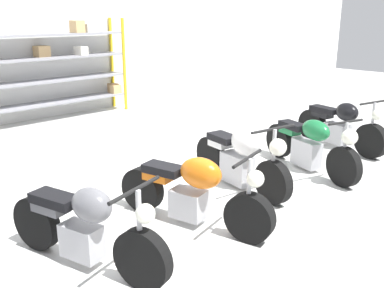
{
  "coord_description": "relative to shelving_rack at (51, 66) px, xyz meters",
  "views": [
    {
      "loc": [
        -3.91,
        -3.62,
        2.4
      ],
      "look_at": [
        0.0,
        0.4,
        0.7
      ],
      "focal_mm": 40.0,
      "sensor_mm": 36.0,
      "label": 1
    }
  ],
  "objects": [
    {
      "name": "ground_plane",
      "position": [
        -0.7,
        -5.82,
        -1.25
      ],
      "size": [
        30.0,
        30.0,
        0.0
      ],
      "primitive_type": "plane",
      "color": "silver"
    },
    {
      "name": "back_wall",
      "position": [
        -0.7,
        0.37,
        0.55
      ],
      "size": [
        30.0,
        0.08,
        3.6
      ],
      "color": "white",
      "rests_on": "ground_plane"
    },
    {
      "name": "shelving_rack",
      "position": [
        0.0,
        0.0,
        0.0
      ],
      "size": [
        3.98,
        0.63,
        2.33
      ],
      "color": "gold",
      "rests_on": "ground_plane"
    },
    {
      "name": "motorcycle_grey",
      "position": [
        -2.77,
        -6.05,
        -0.82
      ],
      "size": [
        0.83,
        1.94,
        0.98
      ],
      "rotation": [
        0.0,
        0.0,
        -1.3
      ],
      "color": "black",
      "rests_on": "ground_plane"
    },
    {
      "name": "motorcycle_orange",
      "position": [
        -1.4,
        -6.15,
        -0.82
      ],
      "size": [
        0.8,
        2.03,
        0.97
      ],
      "rotation": [
        0.0,
        0.0,
        -1.33
      ],
      "color": "black",
      "rests_on": "ground_plane"
    },
    {
      "name": "motorcycle_white",
      "position": [
        -0.1,
        -5.79,
        -0.8
      ],
      "size": [
        0.73,
        1.95,
        1.02
      ],
      "rotation": [
        0.0,
        0.0,
        -1.74
      ],
      "color": "black",
      "rests_on": "ground_plane"
    },
    {
      "name": "motorcycle_green",
      "position": [
        1.22,
        -6.12,
        -0.81
      ],
      "size": [
        0.89,
        2.03,
        0.97
      ],
      "rotation": [
        0.0,
        0.0,
        -1.88
      ],
      "color": "black",
      "rests_on": "ground_plane"
    },
    {
      "name": "motorcycle_black",
      "position": [
        2.71,
        -5.85,
        -0.83
      ],
      "size": [
        0.77,
        1.96,
        0.99
      ],
      "rotation": [
        0.0,
        0.0,
        -1.8
      ],
      "color": "black",
      "rests_on": "ground_plane"
    }
  ]
}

